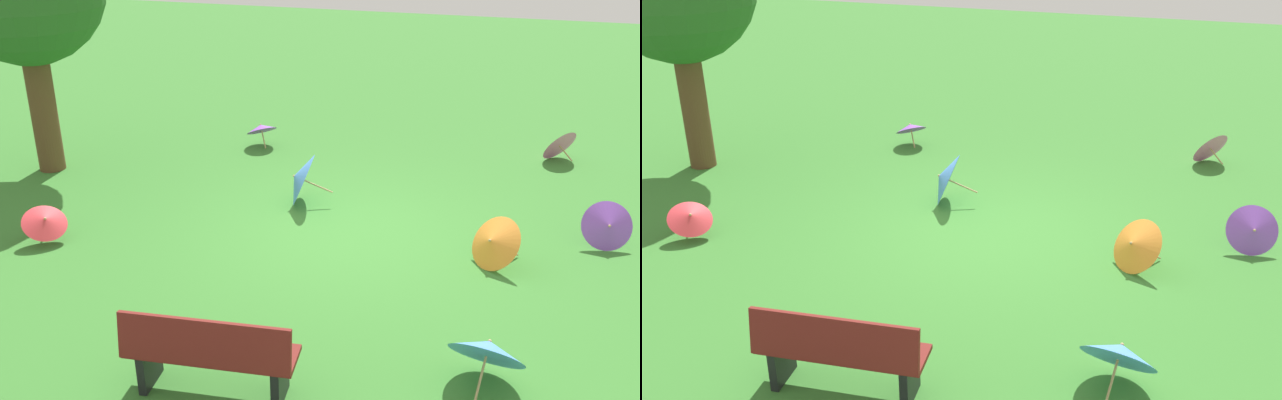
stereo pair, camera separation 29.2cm
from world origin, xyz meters
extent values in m
plane|color=#387A2D|center=(0.00, 0.00, 0.00)|extent=(40.00, 40.00, 0.00)
cube|color=maroon|center=(0.30, 3.67, 0.45)|extent=(1.64, 0.64, 0.05)
cube|color=maroon|center=(0.27, 3.87, 0.68)|extent=(1.60, 0.31, 0.45)
cube|color=black|center=(0.93, 3.75, 0.23)|extent=(0.13, 0.41, 0.45)
cube|color=black|center=(-0.34, 3.60, 0.23)|extent=(0.13, 0.41, 0.45)
cylinder|color=brown|center=(5.53, -0.82, 1.15)|extent=(0.43, 0.43, 2.31)
cylinder|color=tan|center=(3.89, 1.50, 0.14)|extent=(0.18, 0.13, 0.29)
cone|color=#D8383F|center=(3.79, 1.57, 0.33)|extent=(0.79, 0.80, 0.42)
sphere|color=tan|center=(3.76, 1.59, 0.38)|extent=(0.06, 0.06, 0.05)
cylinder|color=tan|center=(-2.15, 0.20, 0.17)|extent=(0.31, 0.32, 0.29)
cone|color=orange|center=(-1.97, 0.39, 0.34)|extent=(0.87, 0.86, 0.67)
sphere|color=tan|center=(-1.93, 0.43, 0.37)|extent=(0.06, 0.06, 0.05)
cylinder|color=tan|center=(-2.88, -3.76, 0.19)|extent=(0.26, 0.23, 0.21)
cone|color=pink|center=(-2.73, -3.89, 0.32)|extent=(0.78, 0.80, 0.63)
sphere|color=tan|center=(-2.69, -3.92, 0.34)|extent=(0.06, 0.06, 0.05)
cylinder|color=tan|center=(0.70, -0.76, 0.30)|extent=(0.44, 0.11, 0.20)
cone|color=#4C8CE5|center=(0.99, -0.71, 0.42)|extent=(0.62, 0.91, 0.84)
sphere|color=tan|center=(1.06, -0.69, 0.45)|extent=(0.05, 0.04, 0.05)
cylinder|color=tan|center=(-3.33, -0.79, 0.22)|extent=(0.09, 0.35, 0.19)
cone|color=purple|center=(-3.38, -0.57, 0.32)|extent=(0.73, 0.53, 0.65)
sphere|color=tan|center=(-3.39, -0.52, 0.35)|extent=(0.04, 0.05, 0.05)
cylinder|color=tan|center=(-2.09, 2.98, 0.17)|extent=(0.07, 0.35, 0.35)
cone|color=#4C8CE5|center=(-2.12, 2.77, 0.39)|extent=(0.82, 0.73, 0.63)
sphere|color=tan|center=(-2.13, 2.72, 0.44)|extent=(0.04, 0.06, 0.05)
cylinder|color=tan|center=(2.48, -2.95, 0.15)|extent=(0.14, 0.13, 0.31)
cone|color=purple|center=(2.55, -3.02, 0.35)|extent=(0.80, 0.80, 0.36)
sphere|color=tan|center=(2.57, -3.04, 0.41)|extent=(0.06, 0.06, 0.05)
camera|label=1|loc=(-2.27, 8.42, 4.30)|focal=38.95mm
camera|label=2|loc=(-2.55, 8.33, 4.30)|focal=38.95mm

